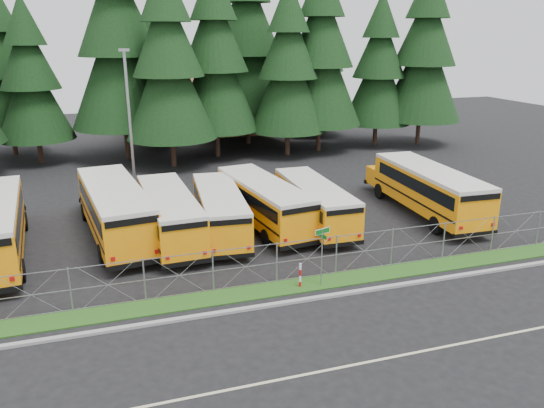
{
  "coord_description": "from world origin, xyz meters",
  "views": [
    {
      "loc": [
        -8.03,
        -22.36,
        11.12
      ],
      "look_at": [
        0.36,
        4.0,
        2.19
      ],
      "focal_mm": 35.0,
      "sensor_mm": 36.0,
      "label": 1
    }
  ],
  "objects_px": {
    "bus_5": "(262,203)",
    "bus_6": "(312,204)",
    "bus_2": "(114,211)",
    "bus_3": "(169,215)",
    "street_sign": "(322,245)",
    "light_standard": "(129,118)",
    "bus_east": "(425,191)",
    "bus_4": "(219,212)",
    "striped_bollard": "(300,276)"
  },
  "relations": [
    {
      "from": "bus_5",
      "to": "bus_6",
      "type": "xyz_separation_m",
      "value": [
        2.97,
        -0.77,
        -0.09
      ]
    },
    {
      "from": "bus_2",
      "to": "bus_3",
      "type": "xyz_separation_m",
      "value": [
        2.89,
        -1.06,
        -0.19
      ]
    },
    {
      "from": "street_sign",
      "to": "light_standard",
      "type": "relative_size",
      "value": 0.28
    },
    {
      "from": "bus_east",
      "to": "bus_4",
      "type": "bearing_deg",
      "value": -179.92
    },
    {
      "from": "bus_4",
      "to": "light_standard",
      "type": "distance_m",
      "value": 11.5
    },
    {
      "from": "bus_3",
      "to": "bus_east",
      "type": "height_order",
      "value": "bus_east"
    },
    {
      "from": "striped_bollard",
      "to": "bus_east",
      "type": "bearing_deg",
      "value": 33.19
    },
    {
      "from": "bus_4",
      "to": "street_sign",
      "type": "relative_size",
      "value": 3.6
    },
    {
      "from": "bus_2",
      "to": "light_standard",
      "type": "height_order",
      "value": "light_standard"
    },
    {
      "from": "bus_3",
      "to": "bus_5",
      "type": "bearing_deg",
      "value": 2.72
    },
    {
      "from": "street_sign",
      "to": "bus_east",
      "type": "bearing_deg",
      "value": 36.01
    },
    {
      "from": "light_standard",
      "to": "bus_6",
      "type": "bearing_deg",
      "value": -45.86
    },
    {
      "from": "bus_6",
      "to": "bus_4",
      "type": "bearing_deg",
      "value": 178.4
    },
    {
      "from": "bus_5",
      "to": "bus_6",
      "type": "height_order",
      "value": "bus_5"
    },
    {
      "from": "bus_2",
      "to": "bus_6",
      "type": "bearing_deg",
      "value": -14.18
    },
    {
      "from": "bus_east",
      "to": "light_standard",
      "type": "bearing_deg",
      "value": 151.48
    },
    {
      "from": "bus_2",
      "to": "bus_4",
      "type": "bearing_deg",
      "value": -18.49
    },
    {
      "from": "light_standard",
      "to": "bus_4",
      "type": "bearing_deg",
      "value": -67.34
    },
    {
      "from": "bus_east",
      "to": "striped_bollard",
      "type": "relative_size",
      "value": 9.82
    },
    {
      "from": "bus_2",
      "to": "striped_bollard",
      "type": "relative_size",
      "value": 10.03
    },
    {
      "from": "bus_6",
      "to": "street_sign",
      "type": "relative_size",
      "value": 3.59
    },
    {
      "from": "bus_2",
      "to": "light_standard",
      "type": "distance_m",
      "value": 9.75
    },
    {
      "from": "bus_6",
      "to": "bus_east",
      "type": "height_order",
      "value": "bus_east"
    },
    {
      "from": "light_standard",
      "to": "bus_east",
      "type": "bearing_deg",
      "value": -30.87
    },
    {
      "from": "bus_east",
      "to": "street_sign",
      "type": "height_order",
      "value": "bus_east"
    },
    {
      "from": "bus_6",
      "to": "striped_bollard",
      "type": "xyz_separation_m",
      "value": [
        -3.66,
        -7.68,
        -0.72
      ]
    },
    {
      "from": "bus_4",
      "to": "bus_5",
      "type": "bearing_deg",
      "value": 16.55
    },
    {
      "from": "bus_2",
      "to": "light_standard",
      "type": "relative_size",
      "value": 1.19
    },
    {
      "from": "bus_east",
      "to": "light_standard",
      "type": "distance_m",
      "value": 20.67
    },
    {
      "from": "bus_5",
      "to": "bus_east",
      "type": "distance_m",
      "value": 10.64
    },
    {
      "from": "bus_5",
      "to": "street_sign",
      "type": "bearing_deg",
      "value": -95.9
    },
    {
      "from": "bus_4",
      "to": "bus_east",
      "type": "distance_m",
      "value": 13.3
    },
    {
      "from": "light_standard",
      "to": "bus_5",
      "type": "bearing_deg",
      "value": -53.79
    },
    {
      "from": "bus_5",
      "to": "light_standard",
      "type": "xyz_separation_m",
      "value": [
        -6.83,
        9.33,
        4.09
      ]
    },
    {
      "from": "bus_3",
      "to": "bus_6",
      "type": "xyz_separation_m",
      "value": [
        8.55,
        -0.27,
        -0.07
      ]
    },
    {
      "from": "bus_4",
      "to": "street_sign",
      "type": "xyz_separation_m",
      "value": [
        3.02,
        -7.99,
        0.71
      ]
    },
    {
      "from": "bus_6",
      "to": "light_standard",
      "type": "relative_size",
      "value": 1.0
    },
    {
      "from": "bus_5",
      "to": "light_standard",
      "type": "bearing_deg",
      "value": 118.21
    },
    {
      "from": "bus_3",
      "to": "light_standard",
      "type": "relative_size",
      "value": 1.04
    },
    {
      "from": "bus_3",
      "to": "bus_5",
      "type": "distance_m",
      "value": 5.6
    },
    {
      "from": "bus_east",
      "to": "street_sign",
      "type": "bearing_deg",
      "value": -141.64
    },
    {
      "from": "bus_2",
      "to": "bus_east",
      "type": "distance_m",
      "value": 19.12
    },
    {
      "from": "bus_2",
      "to": "bus_3",
      "type": "relative_size",
      "value": 1.14
    },
    {
      "from": "bus_3",
      "to": "striped_bollard",
      "type": "bearing_deg",
      "value": -60.83
    },
    {
      "from": "bus_4",
      "to": "striped_bollard",
      "type": "bearing_deg",
      "value": -70.74
    },
    {
      "from": "bus_3",
      "to": "bus_6",
      "type": "relative_size",
      "value": 1.05
    },
    {
      "from": "striped_bollard",
      "to": "bus_2",
      "type": "bearing_deg",
      "value": 130.8
    },
    {
      "from": "bus_3",
      "to": "bus_6",
      "type": "bearing_deg",
      "value": -4.24
    },
    {
      "from": "street_sign",
      "to": "striped_bollard",
      "type": "bearing_deg",
      "value": 174.59
    },
    {
      "from": "bus_4",
      "to": "striped_bollard",
      "type": "height_order",
      "value": "bus_4"
    }
  ]
}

